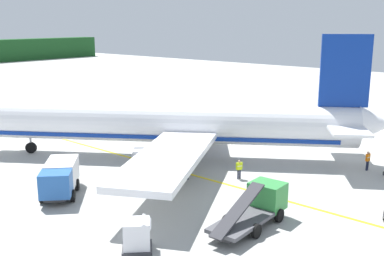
% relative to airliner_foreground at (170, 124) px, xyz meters
% --- Properties ---
extents(airliner_foreground, '(31.08, 36.49, 11.90)m').
position_rel_airliner_foreground_xyz_m(airliner_foreground, '(0.00, 0.00, 0.00)').
color(airliner_foreground, white).
rests_on(airliner_foreground, ground).
extents(service_truck_fuel, '(7.12, 2.65, 2.74)m').
position_rel_airliner_foreground_xyz_m(service_truck_fuel, '(-7.11, -14.56, -2.23)').
color(service_truck_fuel, '#338C3F').
rests_on(service_truck_fuel, ground).
extents(service_truck_catering, '(5.30, 5.43, 2.46)m').
position_rel_airliner_foreground_xyz_m(service_truck_catering, '(-12.69, -0.40, -1.96)').
color(service_truck_catering, '#2659A5').
rests_on(service_truck_catering, ground).
extents(cargo_container_near, '(2.41, 2.41, 2.01)m').
position_rel_airliner_foreground_xyz_m(cargo_container_near, '(-15.00, -11.46, -2.44)').
color(cargo_container_near, '#333338').
rests_on(cargo_container_near, ground).
extents(crew_marshaller, '(0.63, 0.28, 1.79)m').
position_rel_airliner_foreground_xyz_m(crew_marshaller, '(-3.79, -5.48, -2.33)').
color(crew_marshaller, '#191E33').
rests_on(crew_marshaller, ground).
extents(crew_loader_left, '(0.62, 0.32, 1.76)m').
position_rel_airliner_foreground_xyz_m(crew_loader_left, '(8.54, -16.03, -2.35)').
color(crew_loader_left, '#191E33').
rests_on(crew_loader_left, ground).
extents(crew_loader_right, '(0.57, 0.41, 1.66)m').
position_rel_airliner_foreground_xyz_m(crew_loader_right, '(-0.79, -8.66, -2.41)').
color(crew_loader_right, '#191E33').
rests_on(crew_loader_right, ground).
extents(apron_guide_line, '(0.30, 60.00, 0.01)m').
position_rel_airliner_foreground_xyz_m(apron_guide_line, '(-2.56, -4.53, -3.39)').
color(apron_guide_line, yellow).
rests_on(apron_guide_line, ground).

